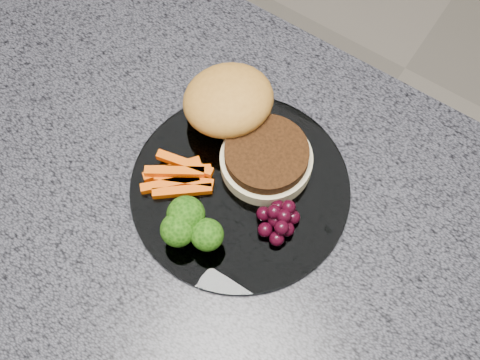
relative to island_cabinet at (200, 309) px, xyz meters
name	(u,v)px	position (x,y,z in m)	size (l,w,h in m)	color
island_cabinet	(200,309)	(0.00, 0.00, 0.00)	(1.20, 0.60, 0.86)	brown
countertop	(180,212)	(0.00, 0.00, 0.45)	(1.20, 0.60, 0.04)	#4A4B54
plate	(240,188)	(0.05, 0.06, 0.47)	(0.26, 0.26, 0.01)	white
burger	(242,122)	(0.01, 0.12, 0.50)	(0.21, 0.17, 0.06)	beige
carrot_sticks	(179,176)	(-0.02, 0.03, 0.48)	(0.08, 0.08, 0.02)	#FF5B04
broccoli	(189,225)	(0.03, -0.02, 0.51)	(0.07, 0.06, 0.05)	olive
grape_bunch	(279,220)	(0.11, 0.04, 0.49)	(0.05, 0.05, 0.03)	black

